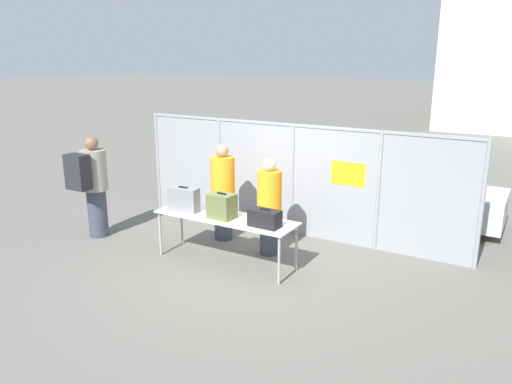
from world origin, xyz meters
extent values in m
plane|color=#605E56|center=(0.00, 0.00, 0.00)|extent=(120.00, 120.00, 0.00)
cylinder|color=gray|center=(-3.16, 1.84, 1.02)|extent=(0.07, 0.07, 2.03)
cylinder|color=gray|center=(-1.58, 1.84, 1.02)|extent=(0.07, 0.07, 2.03)
cylinder|color=gray|center=(0.00, 1.84, 1.02)|extent=(0.07, 0.07, 2.03)
cylinder|color=gray|center=(1.58, 1.84, 1.02)|extent=(0.07, 0.07, 2.03)
cylinder|color=gray|center=(3.16, 1.84, 1.02)|extent=(0.07, 0.07, 2.03)
cube|color=gray|center=(0.00, 1.84, 1.02)|extent=(6.33, 0.01, 2.03)
cube|color=gray|center=(0.00, 1.84, 2.00)|extent=(6.33, 0.04, 0.04)
cube|color=yellow|center=(1.04, 1.83, 1.26)|extent=(0.60, 0.01, 0.40)
cube|color=silver|center=(-0.29, 0.09, 0.75)|extent=(2.32, 0.68, 0.02)
cylinder|color=#99999E|center=(-1.39, -0.19, 0.37)|extent=(0.04, 0.04, 0.74)
cylinder|color=#99999E|center=(0.81, -0.19, 0.37)|extent=(0.04, 0.04, 0.74)
cylinder|color=#99999E|center=(-1.39, 0.37, 0.37)|extent=(0.04, 0.04, 0.74)
cylinder|color=#99999E|center=(0.81, 0.37, 0.37)|extent=(0.04, 0.04, 0.74)
cube|color=slate|center=(-1.02, -0.01, 0.96)|extent=(0.51, 0.27, 0.39)
cube|color=black|center=(-1.02, -0.01, 1.17)|extent=(0.16, 0.04, 0.02)
cube|color=#566033|center=(-0.30, 0.01, 0.96)|extent=(0.42, 0.32, 0.38)
cube|color=black|center=(-0.30, 0.01, 1.16)|extent=(0.16, 0.03, 0.02)
cube|color=black|center=(0.47, -0.01, 0.89)|extent=(0.48, 0.26, 0.25)
cube|color=black|center=(0.47, -0.01, 1.03)|extent=(0.16, 0.03, 0.02)
cylinder|color=#383D4C|center=(-2.97, -0.06, 0.43)|extent=(0.34, 0.34, 0.87)
cylinder|color=gray|center=(-2.97, -0.06, 1.23)|extent=(0.45, 0.45, 0.72)
sphere|color=brown|center=(-2.97, -0.06, 1.71)|extent=(0.23, 0.23, 0.23)
cube|color=#232328|center=(-2.97, -0.41, 1.26)|extent=(0.41, 0.25, 0.61)
cylinder|color=#383D4C|center=(0.12, 0.76, 0.39)|extent=(0.30, 0.30, 0.77)
cylinder|color=orange|center=(0.12, 0.76, 1.09)|extent=(0.40, 0.40, 0.64)
sphere|color=beige|center=(0.12, 0.76, 1.52)|extent=(0.21, 0.21, 0.21)
cylinder|color=#383D4C|center=(-0.92, 0.96, 0.41)|extent=(0.32, 0.32, 0.82)
cylinder|color=orange|center=(-0.92, 0.96, 1.16)|extent=(0.42, 0.42, 0.68)
sphere|color=#A57A5B|center=(-0.92, 0.96, 1.61)|extent=(0.22, 0.22, 0.22)
cube|color=silver|center=(2.19, 3.67, 0.45)|extent=(2.45, 1.29, 0.59)
sphere|color=black|center=(1.76, 2.96, 0.29)|extent=(0.57, 0.57, 0.57)
sphere|color=black|center=(1.76, 4.37, 0.29)|extent=(0.57, 0.57, 0.57)
cylinder|color=#59595B|center=(0.54, 3.67, 0.21)|extent=(0.86, 0.06, 0.06)
camera|label=1|loc=(3.85, -6.03, 3.21)|focal=35.00mm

